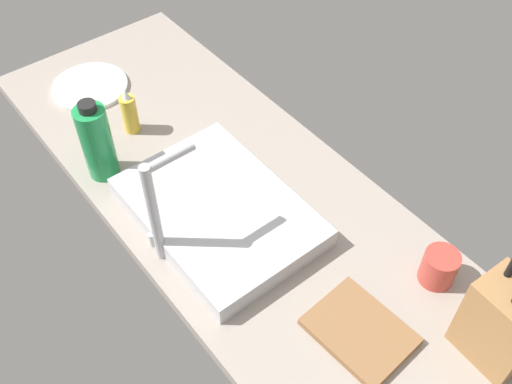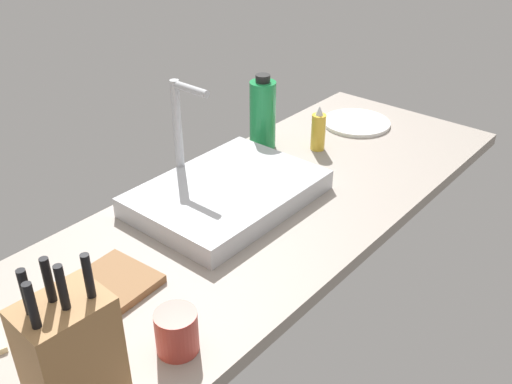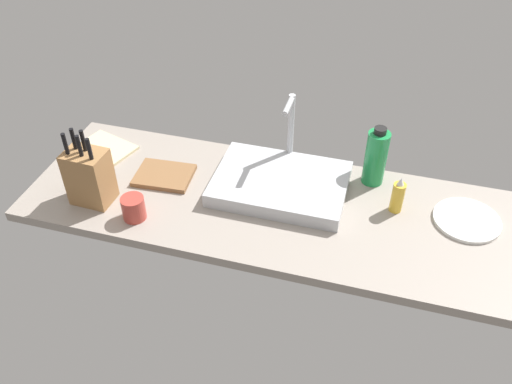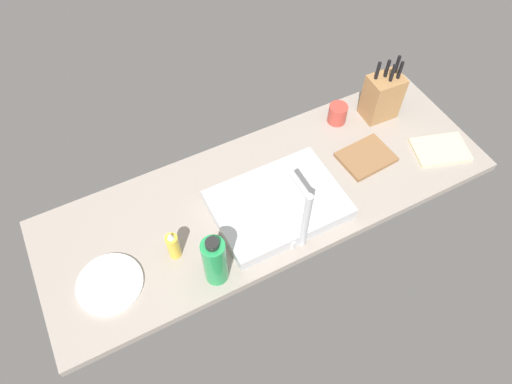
# 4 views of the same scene
# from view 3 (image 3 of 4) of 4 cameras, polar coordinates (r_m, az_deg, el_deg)

# --- Properties ---
(countertop_slab) EXTENTS (1.75, 0.60, 0.04)m
(countertop_slab) POSITION_cam_3_polar(r_m,az_deg,el_deg) (1.90, 1.78, -1.63)
(countertop_slab) COLOR gray
(countertop_slab) RESTS_ON ground
(sink_basin) EXTENTS (0.47, 0.34, 0.05)m
(sink_basin) POSITION_cam_3_polar(r_m,az_deg,el_deg) (1.93, 2.59, 0.88)
(sink_basin) COLOR #B7BABF
(sink_basin) RESTS_ON countertop_slab
(faucet) EXTENTS (0.06, 0.13, 0.29)m
(faucet) POSITION_cam_3_polar(r_m,az_deg,el_deg) (1.97, 3.79, 6.87)
(faucet) COLOR #B7BABF
(faucet) RESTS_ON countertop_slab
(knife_block) EXTENTS (0.14, 0.11, 0.28)m
(knife_block) POSITION_cam_3_polar(r_m,az_deg,el_deg) (1.92, -17.27, 1.62)
(knife_block) COLOR #9E7042
(knife_block) RESTS_ON countertop_slab
(cutting_board) EXTENTS (0.22, 0.17, 0.02)m
(cutting_board) POSITION_cam_3_polar(r_m,az_deg,el_deg) (2.02, -9.71, 1.75)
(cutting_board) COLOR brown
(cutting_board) RESTS_ON countertop_slab
(soap_bottle) EXTENTS (0.04, 0.04, 0.14)m
(soap_bottle) POSITION_cam_3_polar(r_m,az_deg,el_deg) (1.88, 14.79, -0.45)
(soap_bottle) COLOR gold
(soap_bottle) RESTS_ON countertop_slab
(water_bottle) EXTENTS (0.08, 0.08, 0.23)m
(water_bottle) POSITION_cam_3_polar(r_m,az_deg,el_deg) (1.96, 12.58, 3.63)
(water_bottle) COLOR #1E8E47
(water_bottle) RESTS_ON countertop_slab
(dinner_plate) EXTENTS (0.22, 0.22, 0.01)m
(dinner_plate) POSITION_cam_3_polar(r_m,az_deg,el_deg) (1.95, 21.45, -2.78)
(dinner_plate) COLOR white
(dinner_plate) RESTS_ON countertop_slab
(dish_towel) EXTENTS (0.25, 0.21, 0.01)m
(dish_towel) POSITION_cam_3_polar(r_m,az_deg,el_deg) (2.22, -15.60, 4.53)
(dish_towel) COLOR beige
(dish_towel) RESTS_ON countertop_slab
(coffee_mug) EXTENTS (0.08, 0.08, 0.08)m
(coffee_mug) POSITION_cam_3_polar(r_m,az_deg,el_deg) (1.85, -12.86, -1.66)
(coffee_mug) COLOR #B23D33
(coffee_mug) RESTS_ON countertop_slab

